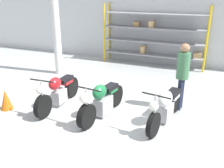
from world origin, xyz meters
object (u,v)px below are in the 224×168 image
object	(u,v)px
shelving_rack	(154,35)
traffic_cone	(6,100)
motorcycle_green	(102,101)
person_browsing	(183,71)
motorcycle_red	(58,91)
motorcycle_white	(166,106)

from	to	relation	value
shelving_rack	traffic_cone	bearing A→B (deg)	-114.09
shelving_rack	traffic_cone	xyz separation A→B (m)	(-2.56, -5.72, -0.98)
motorcycle_green	person_browsing	size ratio (longest dim) A/B	1.12
motorcycle_red	motorcycle_white	size ratio (longest dim) A/B	1.01
motorcycle_green	person_browsing	world-z (taller)	person_browsing
shelving_rack	motorcycle_green	size ratio (longest dim) A/B	2.16
motorcycle_red	person_browsing	bearing A→B (deg)	108.60
motorcycle_red	shelving_rack	bearing A→B (deg)	163.21
motorcycle_red	person_browsing	distance (m)	3.35
motorcycle_green	traffic_cone	xyz separation A→B (m)	(-2.53, -0.63, -0.14)
person_browsing	traffic_cone	distance (m)	4.72
motorcycle_red	motorcycle_white	bearing A→B (deg)	92.46
motorcycle_white	person_browsing	world-z (taller)	person_browsing
motorcycle_red	motorcycle_white	xyz separation A→B (m)	(2.89, 0.21, 0.01)
motorcycle_green	motorcycle_white	bearing A→B (deg)	106.41
motorcycle_white	traffic_cone	distance (m)	4.19
motorcycle_green	person_browsing	xyz separation A→B (m)	(1.75, 1.20, 0.64)
motorcycle_green	motorcycle_white	xyz separation A→B (m)	(1.55, 0.27, 0.03)
motorcycle_red	person_browsing	world-z (taller)	person_browsing
motorcycle_green	motorcycle_white	world-z (taller)	motorcycle_green
shelving_rack	person_browsing	distance (m)	4.26
motorcycle_white	person_browsing	size ratio (longest dim) A/B	1.13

